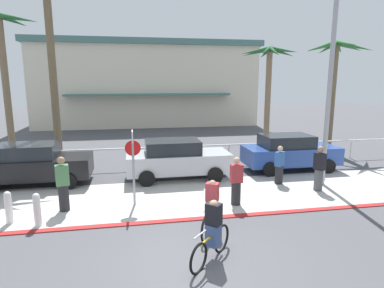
# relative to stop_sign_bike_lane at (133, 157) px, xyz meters

# --- Properties ---
(ground_plane) EXTENTS (80.00, 80.00, 0.00)m
(ground_plane) POSITION_rel_stop_sign_bike_lane_xyz_m (1.32, 6.25, -1.68)
(ground_plane) COLOR #4C4C51
(sidewalk_strip) EXTENTS (44.00, 4.00, 0.02)m
(sidewalk_strip) POSITION_rel_stop_sign_bike_lane_xyz_m (1.32, 0.45, -1.67)
(sidewalk_strip) COLOR beige
(sidewalk_strip) RESTS_ON ground
(curb_paint) EXTENTS (44.00, 0.24, 0.03)m
(curb_paint) POSITION_rel_stop_sign_bike_lane_xyz_m (1.32, -1.55, -1.66)
(curb_paint) COLOR maroon
(curb_paint) RESTS_ON ground
(building_backdrop) EXTENTS (20.68, 12.93, 7.75)m
(building_backdrop) POSITION_rel_stop_sign_bike_lane_xyz_m (1.59, 24.00, 2.21)
(building_backdrop) COLOR beige
(building_backdrop) RESTS_ON ground
(rail_fence) EXTENTS (25.40, 0.08, 1.04)m
(rail_fence) POSITION_rel_stop_sign_bike_lane_xyz_m (1.32, 4.75, -0.84)
(rail_fence) COLOR white
(rail_fence) RESTS_ON ground
(stop_sign_bike_lane) EXTENTS (0.52, 0.56, 2.56)m
(stop_sign_bike_lane) POSITION_rel_stop_sign_bike_lane_xyz_m (0.00, 0.00, 0.00)
(stop_sign_bike_lane) COLOR gray
(stop_sign_bike_lane) RESTS_ON ground
(bollard_1) EXTENTS (0.20, 0.20, 1.00)m
(bollard_1) POSITION_rel_stop_sign_bike_lane_xyz_m (-3.66, -0.84, -1.16)
(bollard_1) COLOR white
(bollard_1) RESTS_ON ground
(bollard_2) EXTENTS (0.20, 0.20, 1.00)m
(bollard_2) POSITION_rel_stop_sign_bike_lane_xyz_m (-2.79, -1.17, -1.16)
(bollard_2) COLOR white
(bollard_2) RESTS_ON ground
(streetlight_curb) EXTENTS (0.24, 2.54, 7.50)m
(streetlight_curb) POSITION_rel_stop_sign_bike_lane_xyz_m (7.57, 0.63, 2.60)
(streetlight_curb) COLOR #9EA0A5
(streetlight_curb) RESTS_ON ground
(palm_tree_1) EXTENTS (3.47, 2.99, 7.59)m
(palm_tree_1) POSITION_rel_stop_sign_bike_lane_xyz_m (-6.41, 8.23, 3.98)
(palm_tree_1) COLOR #756047
(palm_tree_1) RESTS_ON ground
(palm_tree_2) EXTENTS (3.78, 3.35, 9.13)m
(palm_tree_2) POSITION_rel_stop_sign_bike_lane_xyz_m (-3.71, 6.45, 5.20)
(palm_tree_2) COLOR brown
(palm_tree_2) RESTS_ON ground
(palm_tree_3) EXTENTS (3.56, 2.98, 6.29)m
(palm_tree_3) POSITION_rel_stop_sign_bike_lane_xyz_m (8.60, 9.07, 3.20)
(palm_tree_3) COLOR #846B4C
(palm_tree_3) RESTS_ON ground
(palm_tree_4) EXTENTS (3.57, 3.65, 6.45)m
(palm_tree_4) POSITION_rel_stop_sign_bike_lane_xyz_m (11.56, 6.63, 3.34)
(palm_tree_4) COLOR brown
(palm_tree_4) RESTS_ON ground
(car_black_1) EXTENTS (4.40, 2.02, 1.69)m
(car_black_1) POSITION_rel_stop_sign_bike_lane_xyz_m (-3.98, 2.98, -0.81)
(car_black_1) COLOR black
(car_black_1) RESTS_ON ground
(car_silver_2) EXTENTS (4.40, 2.02, 1.69)m
(car_silver_2) POSITION_rel_stop_sign_bike_lane_xyz_m (1.86, 2.80, -0.81)
(car_silver_2) COLOR #B2B7BC
(car_silver_2) RESTS_ON ground
(car_blue_3) EXTENTS (4.40, 2.02, 1.69)m
(car_blue_3) POSITION_rel_stop_sign_bike_lane_xyz_m (7.27, 3.19, -0.81)
(car_blue_3) COLOR #284793
(car_blue_3) RESTS_ON ground
(cyclist_yellow_0) EXTENTS (1.28, 1.37, 1.50)m
(cyclist_yellow_0) POSITION_rel_stop_sign_bike_lane_xyz_m (1.76, -3.87, -0.98)
(cyclist_yellow_0) COLOR black
(cyclist_yellow_0) RESTS_ON ground
(cyclist_blue_1) EXTENTS (0.94, 1.62, 1.50)m
(cyclist_blue_1) POSITION_rel_stop_sign_bike_lane_xyz_m (2.11, -2.38, -0.98)
(cyclist_blue_1) COLOR black
(cyclist_blue_1) RESTS_ON ground
(pedestrian_0) EXTENTS (0.48, 0.45, 1.59)m
(pedestrian_0) POSITION_rel_stop_sign_bike_lane_xyz_m (5.85, 1.26, -0.95)
(pedestrian_0) COLOR #232326
(pedestrian_0) RESTS_ON ground
(pedestrian_1) EXTENTS (0.42, 0.47, 1.75)m
(pedestrian_1) POSITION_rel_stop_sign_bike_lane_xyz_m (6.97, 0.18, -0.86)
(pedestrian_1) COLOR #4C4C51
(pedestrian_1) RESTS_ON ground
(pedestrian_2) EXTENTS (0.46, 0.40, 1.82)m
(pedestrian_2) POSITION_rel_stop_sign_bike_lane_xyz_m (-2.25, -0.14, -0.83)
(pedestrian_2) COLOR #232326
(pedestrian_2) RESTS_ON ground
(pedestrian_3) EXTENTS (0.40, 0.33, 1.67)m
(pedestrian_3) POSITION_rel_stop_sign_bike_lane_xyz_m (3.40, -0.64, -0.91)
(pedestrian_3) COLOR #232326
(pedestrian_3) RESTS_ON ground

